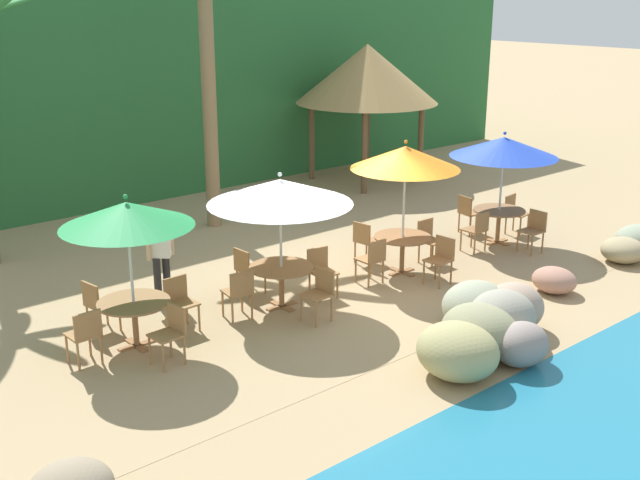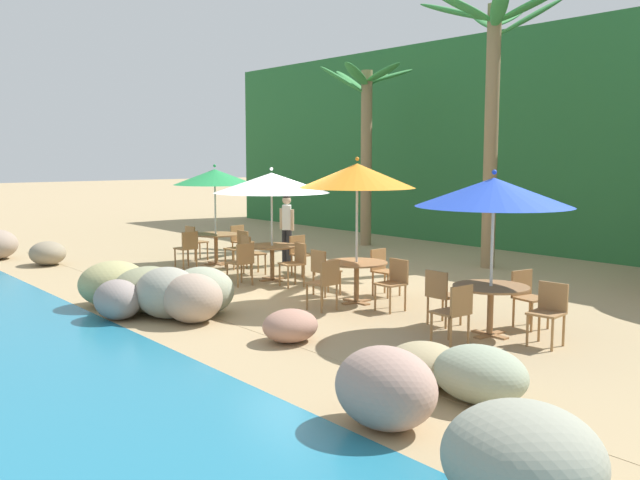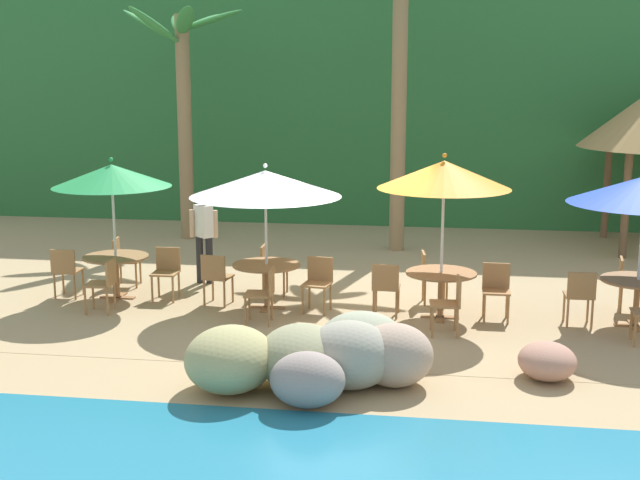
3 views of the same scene
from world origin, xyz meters
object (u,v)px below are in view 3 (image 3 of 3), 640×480
umbrella_green (112,176)px  chair_white_seaward (318,280)px  chair_orange_seaward (496,287)px  waiter_in_white (204,230)px  chair_green_right (105,281)px  chair_white_inland (270,266)px  dining_table_blue (638,287)px  palm_tree_second (400,47)px  chair_white_right (265,291)px  chair_white_left (216,275)px  chair_orange_inland (430,273)px  dining_table_green (116,263)px  chair_blue_inland (627,280)px  chair_orange_left (386,285)px  dining_table_white (267,272)px  chair_blue_left (580,294)px  palm_tree_nearest (183,85)px  umbrella_orange (444,175)px  dining_table_orange (441,280)px  chair_orange_right (451,301)px  umbrella_white (265,184)px  chair_green_inland (123,258)px  chair_green_left (66,269)px  chair_green_seaward (167,269)px

umbrella_green → chair_white_seaward: umbrella_green is taller
chair_orange_seaward → waiter_in_white: (-5.12, 1.53, 0.47)m
chair_green_right → chair_white_inland: same height
dining_table_blue → palm_tree_second: bearing=127.5°
umbrella_green → chair_white_right: umbrella_green is taller
chair_white_right → chair_orange_seaward: same height
chair_white_left → chair_orange_inland: 3.53m
dining_table_green → chair_blue_inland: (8.40, 0.45, -0.10)m
chair_white_inland → chair_orange_left: same height
chair_white_seaward → dining_table_blue: 4.88m
dining_table_white → chair_orange_inland: bearing=14.6°
chair_blue_inland → waiter_in_white: size_ratio=0.51×
chair_blue_left → waiter_in_white: waiter_in_white is taller
chair_white_left → chair_white_inland: bearing=48.2°
chair_white_left → palm_tree_nearest: (-2.18, 5.47, 2.98)m
umbrella_orange → chair_blue_inland: 3.53m
chair_orange_seaward → chair_blue_left: 1.25m
dining_table_orange → chair_orange_inland: size_ratio=1.26×
chair_white_inland → palm_tree_second: (1.95, 4.06, 3.78)m
chair_orange_right → umbrella_white: bearing=161.4°
chair_white_right → waiter_in_white: (-1.61, 2.31, 0.47)m
dining_table_white → chair_blue_left: chair_blue_left is taller
chair_white_left → umbrella_orange: size_ratio=0.34×
dining_table_green → chair_white_right: size_ratio=1.26×
chair_white_right → chair_orange_seaward: bearing=12.5°
chair_white_left → waiter_in_white: bearing=112.9°
chair_white_right → dining_table_orange: (2.66, 0.69, 0.10)m
chair_green_inland → chair_green_left: bearing=-123.7°
chair_blue_left → chair_green_seaward: bearing=174.7°
chair_white_right → chair_orange_left: same height
dining_table_orange → chair_white_inland: bearing=161.1°
chair_orange_left → chair_blue_inland: 3.91m
chair_orange_right → chair_white_right: bearing=176.9°
palm_tree_second → chair_green_left: bearing=-137.9°
chair_green_right → chair_orange_right: 5.47m
dining_table_green → chair_white_seaward: (3.50, -0.25, -0.10)m
chair_white_inland → chair_blue_left: (5.00, -1.14, 0.00)m
umbrella_green → chair_blue_inland: bearing=3.1°
chair_green_left → dining_table_orange: (6.29, -0.25, 0.10)m
chair_orange_left → waiter_in_white: 3.84m
chair_green_seaward → chair_orange_left: 3.79m
chair_white_right → chair_green_right: bearing=175.4°
umbrella_white → waiter_in_white: size_ratio=1.43×
chair_green_left → dining_table_blue: size_ratio=0.79×
dining_table_green → umbrella_orange: bearing=-3.9°
chair_orange_right → chair_blue_left: bearing=20.0°
chair_orange_right → chair_green_inland: bearing=160.7°
chair_green_left → chair_white_right: (3.64, -0.94, 0.00)m
chair_blue_left → chair_white_inland: bearing=167.2°
umbrella_green → dining_table_green: bearing=-7.1°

